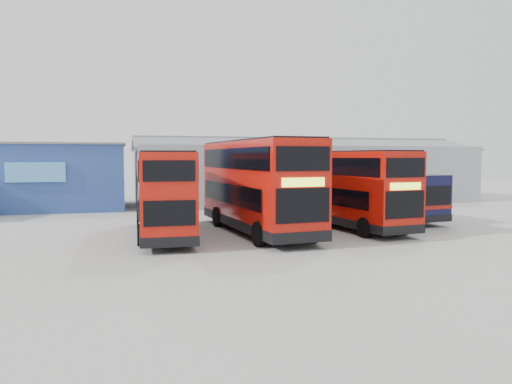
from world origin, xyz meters
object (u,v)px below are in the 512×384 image
(maintenance_shed, at_px, (301,173))
(double_decker_left, at_px, (163,194))
(double_decker_centre, at_px, (256,187))
(single_decker_blue, at_px, (376,195))
(office_block, at_px, (44,176))
(double_decker_right, at_px, (347,189))

(maintenance_shed, relative_size, double_decker_left, 2.96)
(double_decker_centre, distance_m, single_decker_blue, 10.57)
(office_block, distance_m, single_decker_blue, 25.26)
(double_decker_left, distance_m, double_decker_right, 10.51)
(maintenance_shed, height_order, double_decker_right, maintenance_shed)
(double_decker_centre, xyz_separation_m, single_decker_blue, (9.57, 4.40, -0.96))
(maintenance_shed, relative_size, single_decker_blue, 2.69)
(office_block, xyz_separation_m, single_decker_blue, (22.32, -11.77, -1.08))
(office_block, bearing_deg, single_decker_blue, -27.80)
(double_decker_left, xyz_separation_m, double_decker_centre, (4.93, -0.03, 0.31))
(double_decker_centre, relative_size, double_decker_right, 1.12)
(maintenance_shed, xyz_separation_m, double_decker_centre, (-9.24, -18.18, -0.14))
(double_decker_left, distance_m, double_decker_centre, 4.94)
(single_decker_blue, bearing_deg, double_decker_centre, 17.51)
(office_block, xyz_separation_m, double_decker_left, (7.82, -16.14, -0.43))
(single_decker_blue, bearing_deg, double_decker_right, 36.52)
(office_block, relative_size, maintenance_shed, 0.40)
(double_decker_left, bearing_deg, maintenance_shed, -126.51)
(maintenance_shed, bearing_deg, double_decker_left, -128.00)
(double_decker_centre, xyz_separation_m, double_decker_right, (5.57, 0.58, -0.27))
(double_decker_left, relative_size, double_decker_centre, 0.87)
(maintenance_shed, distance_m, double_decker_right, 17.99)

